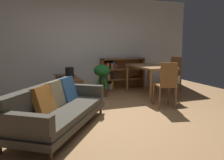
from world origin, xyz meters
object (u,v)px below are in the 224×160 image
Objects in this scene: open_laptop at (65,76)px; dining_table at (150,69)px; desk_speaker at (70,73)px; potted_floor_plant at (102,75)px; fabric_couch at (57,107)px; dining_chair_near at (166,83)px; media_console at (69,89)px; bookshelf at (119,74)px; dining_chair_far at (174,72)px.

dining_table is (2.15, -0.31, 0.14)m from open_laptop.
desk_speaker is at bearing -78.81° from open_laptop.
dining_table is (1.20, -0.37, 0.15)m from potted_floor_plant.
dining_chair_near is at bearing 10.10° from fabric_couch.
dining_chair_near reaches higher than dining_table.
media_console is 0.31m from open_laptop.
dining_table is (2.56, 1.54, 0.37)m from fabric_couch.
bookshelf reaches higher than open_laptop.
dining_chair_far is at bearing 1.96° from open_laptop.
fabric_couch is 3.36m from bookshelf.
dining_chair_far is at bearing 7.43° from desk_speaker.
fabric_couch is 2.22× the size of dining_chair_near.
bookshelf is (1.65, 0.81, 0.18)m from media_console.
media_console is at bearing -173.14° from potted_floor_plant.
fabric_couch is 1.51× the size of dining_table.
fabric_couch is at bearing -151.47° from dining_chair_far.
potted_floor_plant is (0.89, 0.11, 0.29)m from media_console.
media_console is 1.84m from bookshelf.
open_laptop is 0.35× the size of dining_table.
bookshelf reaches higher than media_console.
dining_chair_near reaches higher than open_laptop.
dining_table reaches higher than media_console.
dining_table is 1.13m from dining_chair_far.
dining_chair_near is at bearing -31.39° from desk_speaker.
open_laptop is 2.40m from dining_chair_near.
dining_chair_far reaches higher than bookshelf.
bookshelf reaches higher than potted_floor_plant.
open_laptop is at bearing 77.46° from fabric_couch.
potted_floor_plant is (0.96, 0.06, -0.01)m from open_laptop.
potted_floor_plant is at bearing 122.81° from dining_chair_near.
dining_chair_near is (2.33, 0.42, 0.19)m from fabric_couch.
open_laptop is 0.51× the size of dining_chair_far.
desk_speaker reaches higher than fabric_couch.
dining_table is at bearing -8.20° from open_laptop.
desk_speaker is at bearing -90.84° from media_console.
potted_floor_plant reaches higher than media_console.
media_console is 3.14m from dining_chair_far.
potted_floor_plant is at bearing -178.73° from dining_chair_far.
dining_chair_far is at bearing 28.53° from fabric_couch.
dining_chair_near is (1.86, -1.39, 0.26)m from media_console.
dining_chair_far is (1.04, 0.42, -0.18)m from dining_table.
desk_speaker is at bearing -172.57° from dining_chair_far.
desk_speaker is 2.18m from dining_chair_near.
bookshelf is at bearing 42.87° from potted_floor_plant.
dining_chair_far reaches higher than fabric_couch.
media_console is 2.55× the size of open_laptop.
fabric_couch is at bearing -102.54° from open_laptop.
desk_speaker is at bearing 179.69° from dining_table.
dining_table is (2.09, -0.01, 0.03)m from desk_speaker.
open_laptop reaches higher than media_console.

